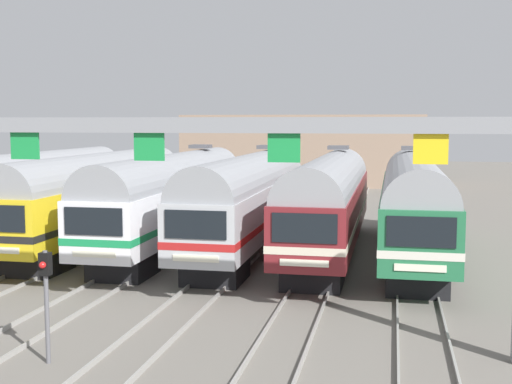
# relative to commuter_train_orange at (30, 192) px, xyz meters

# --- Properties ---
(ground_plane) EXTENTS (160.00, 160.00, 0.00)m
(ground_plane) POSITION_rel_commuter_train_orange_xyz_m (9.77, 0.01, -2.69)
(ground_plane) COLOR slate
(track_bed) EXTENTS (21.04, 70.00, 0.15)m
(track_bed) POSITION_rel_commuter_train_orange_xyz_m (9.77, 17.01, -2.61)
(track_bed) COLOR gray
(track_bed) RESTS_ON ground
(commuter_train_orange) EXTENTS (2.88, 18.06, 4.77)m
(commuter_train_orange) POSITION_rel_commuter_train_orange_xyz_m (0.00, 0.00, 0.00)
(commuter_train_orange) COLOR orange
(commuter_train_orange) RESTS_ON ground
(commuter_train_yellow) EXTENTS (2.88, 18.06, 4.77)m
(commuter_train_yellow) POSITION_rel_commuter_train_orange_xyz_m (3.91, 0.00, 0.00)
(commuter_train_yellow) COLOR gold
(commuter_train_yellow) RESTS_ON ground
(commuter_train_white) EXTENTS (2.88, 18.06, 5.05)m
(commuter_train_white) POSITION_rel_commuter_train_orange_xyz_m (7.81, 0.00, 0.00)
(commuter_train_white) COLOR white
(commuter_train_white) RESTS_ON ground
(commuter_train_stainless) EXTENTS (2.88, 18.06, 5.05)m
(commuter_train_stainless) POSITION_rel_commuter_train_orange_xyz_m (11.72, 0.00, 0.00)
(commuter_train_stainless) COLOR #B2B5BA
(commuter_train_stainless) RESTS_ON ground
(commuter_train_maroon) EXTENTS (2.88, 18.06, 5.05)m
(commuter_train_maroon) POSITION_rel_commuter_train_orange_xyz_m (15.63, 0.00, 0.00)
(commuter_train_maroon) COLOR maroon
(commuter_train_maroon) RESTS_ON ground
(commuter_train_green) EXTENTS (2.88, 18.06, 5.05)m
(commuter_train_green) POSITION_rel_commuter_train_orange_xyz_m (19.53, 0.00, 0.00)
(commuter_train_green) COLOR #236B42
(commuter_train_green) RESTS_ON ground
(catenary_gantry) EXTENTS (24.77, 0.44, 6.97)m
(catenary_gantry) POSITION_rel_commuter_train_orange_xyz_m (9.77, -13.49, 2.64)
(catenary_gantry) COLOR gray
(catenary_gantry) RESTS_ON ground
(yard_signal_mast) EXTENTS (0.28, 0.35, 3.01)m
(yard_signal_mast) POSITION_rel_commuter_train_orange_xyz_m (9.77, -16.03, -0.58)
(yard_signal_mast) COLOR #59595E
(yard_signal_mast) RESTS_ON ground
(maintenance_building) EXTENTS (24.11, 10.00, 7.03)m
(maintenance_building) POSITION_rel_commuter_train_orange_xyz_m (9.54, 37.65, 0.83)
(maintenance_building) COLOR gray
(maintenance_building) RESTS_ON ground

